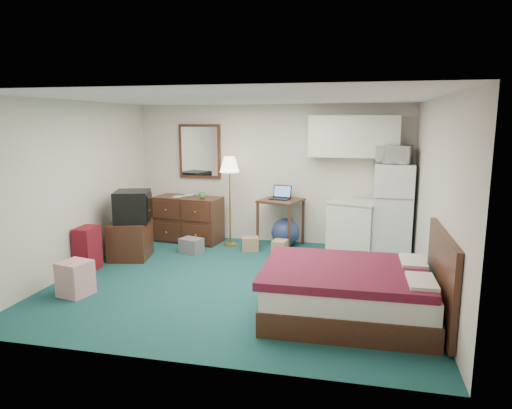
% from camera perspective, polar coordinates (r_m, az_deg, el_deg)
% --- Properties ---
extents(floor, '(5.00, 4.50, 0.01)m').
position_cam_1_polar(floor, '(6.48, -1.91, -9.52)').
color(floor, '#143A3B').
rests_on(floor, ground).
extents(ceiling, '(5.00, 4.50, 0.01)m').
position_cam_1_polar(ceiling, '(6.10, -2.05, 13.14)').
color(ceiling, silver).
rests_on(ceiling, walls).
extents(walls, '(5.01, 4.51, 2.50)m').
position_cam_1_polar(walls, '(6.17, -1.98, 1.46)').
color(walls, silver).
rests_on(walls, floor).
extents(mirror, '(0.80, 0.06, 1.00)m').
position_cam_1_polar(mirror, '(8.63, -7.02, 6.62)').
color(mirror, white).
rests_on(mirror, walls).
extents(upper_cabinets, '(1.50, 0.35, 0.70)m').
position_cam_1_polar(upper_cabinets, '(7.98, 12.09, 8.32)').
color(upper_cabinets, white).
rests_on(upper_cabinets, walls).
extents(headboard, '(0.06, 1.56, 1.00)m').
position_cam_1_polar(headboard, '(5.34, 22.15, -8.48)').
color(headboard, black).
rests_on(headboard, walls).
extents(dresser, '(1.29, 0.72, 0.83)m').
position_cam_1_polar(dresser, '(8.53, -8.45, -1.83)').
color(dresser, black).
rests_on(dresser, floor).
extents(floor_lamp, '(0.38, 0.38, 1.59)m').
position_cam_1_polar(floor_lamp, '(8.11, -3.28, 0.37)').
color(floor_lamp, gold).
rests_on(floor_lamp, floor).
extents(desk, '(0.83, 0.83, 0.84)m').
position_cam_1_polar(desk, '(8.13, 3.10, -2.29)').
color(desk, black).
rests_on(desk, floor).
extents(exercise_ball, '(0.59, 0.59, 0.50)m').
position_cam_1_polar(exercise_ball, '(8.18, 3.68, -3.45)').
color(exercise_ball, navy).
rests_on(exercise_ball, floor).
extents(kitchen_counter, '(0.90, 0.78, 0.84)m').
position_cam_1_polar(kitchen_counter, '(8.01, 12.01, -2.74)').
color(kitchen_counter, white).
rests_on(kitchen_counter, floor).
extents(fridge, '(0.65, 0.65, 1.52)m').
position_cam_1_polar(fridge, '(7.93, 16.66, -0.54)').
color(fridge, white).
rests_on(fridge, floor).
extents(bed, '(1.84, 1.45, 0.58)m').
position_cam_1_polar(bed, '(5.35, 11.37, -10.80)').
color(bed, '#400B18').
rests_on(bed, floor).
extents(tv_stand, '(0.72, 0.76, 0.60)m').
position_cam_1_polar(tv_stand, '(7.71, -15.44, -4.30)').
color(tv_stand, black).
rests_on(tv_stand, floor).
extents(suitcase, '(0.27, 0.42, 0.66)m').
position_cam_1_polar(suitcase, '(7.27, -20.32, -5.22)').
color(suitcase, '#5B070F').
rests_on(suitcase, floor).
extents(retail_box, '(0.43, 0.43, 0.44)m').
position_cam_1_polar(retail_box, '(6.35, -21.65, -8.58)').
color(retail_box, silver).
rests_on(retail_box, floor).
extents(file_bin, '(0.42, 0.36, 0.25)m').
position_cam_1_polar(file_bin, '(7.85, -8.08, -5.09)').
color(file_bin, slate).
rests_on(file_bin, floor).
extents(cardboard_box_a, '(0.33, 0.30, 0.23)m').
position_cam_1_polar(cardboard_box_a, '(7.91, -0.70, -4.93)').
color(cardboard_box_a, '#A1794E').
rests_on(cardboard_box_a, floor).
extents(cardboard_box_b, '(0.26, 0.29, 0.27)m').
position_cam_1_polar(cardboard_box_b, '(7.58, 2.99, -5.48)').
color(cardboard_box_b, '#A1794E').
rests_on(cardboard_box_b, floor).
extents(laptop, '(0.38, 0.34, 0.23)m').
position_cam_1_polar(laptop, '(8.05, 3.01, 1.47)').
color(laptop, black).
rests_on(laptop, desk).
extents(crt_tv, '(0.70, 0.72, 0.50)m').
position_cam_1_polar(crt_tv, '(7.62, -15.18, -0.22)').
color(crt_tv, black).
rests_on(crt_tv, tv_stand).
extents(microwave, '(0.59, 0.42, 0.36)m').
position_cam_1_polar(microwave, '(7.78, 16.90, 6.25)').
color(microwave, white).
rests_on(microwave, fridge).
extents(book_a, '(0.16, 0.05, 0.22)m').
position_cam_1_polar(book_a, '(8.49, -10.09, 1.67)').
color(book_a, '#A1794E').
rests_on(book_a, dresser).
extents(book_b, '(0.18, 0.04, 0.24)m').
position_cam_1_polar(book_b, '(8.60, -8.95, 1.89)').
color(book_b, '#A1794E').
rests_on(book_b, dresser).
extents(mug, '(0.16, 0.14, 0.14)m').
position_cam_1_polar(mug, '(8.24, -6.71, 1.22)').
color(mug, '#458E37').
rests_on(mug, dresser).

